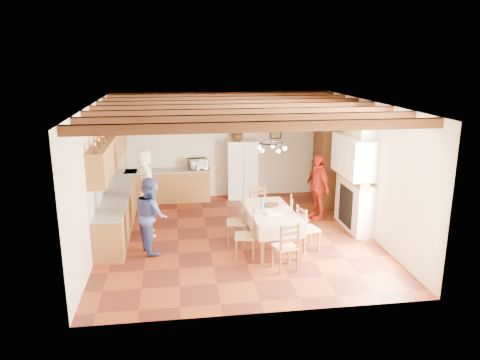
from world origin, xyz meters
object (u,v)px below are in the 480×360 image
object	(u,v)px
chair_left_near	(245,235)
chair_right_near	(308,228)
chair_left_far	(236,221)
chair_end_far	(259,207)
microwave	(198,164)
person_man	(147,193)
person_woman_blue	(151,215)
person_woman_red	(318,187)
chair_right_far	(299,217)
chair_end_near	(285,246)
refrigerator	(242,169)
hutch	(326,160)
dining_table	(270,214)

from	to	relation	value
chair_left_near	chair_right_near	size ratio (longest dim) A/B	1.00
chair_left_far	chair_end_far	world-z (taller)	same
microwave	person_man	bearing A→B (deg)	-132.77
person_woman_blue	person_woman_red	world-z (taller)	person_woman_red
chair_right_far	person_woman_blue	distance (m)	3.24
chair_end_near	person_woman_blue	size ratio (longest dim) A/B	0.60
chair_right_near	chair_right_far	world-z (taller)	same
chair_right_far	person_woman_blue	xyz separation A→B (m)	(-3.21, -0.29, 0.31)
refrigerator	chair_right_near	xyz separation A→B (m)	(0.82, -3.95, -0.35)
chair_right_far	person_woman_red	bearing A→B (deg)	-22.37
chair_left_near	person_woman_blue	bearing A→B (deg)	-97.41
person_man	chair_end_near	bearing A→B (deg)	-141.05
refrigerator	chair_right_near	distance (m)	4.05
refrigerator	person_woman_blue	xyz separation A→B (m)	(-2.42, -3.56, -0.04)
chair_end_near	microwave	size ratio (longest dim) A/B	1.87
hutch	chair_left_near	world-z (taller)	hutch
chair_left_far	microwave	world-z (taller)	microwave
dining_table	chair_right_near	world-z (taller)	chair_right_near
dining_table	chair_left_near	world-z (taller)	chair_left_near
chair_left_near	chair_end_far	size ratio (longest dim) A/B	1.00
chair_left_near	microwave	xyz separation A→B (m)	(-0.71, 4.04, 0.56)
refrigerator	chair_left_far	xyz separation A→B (m)	(-0.62, -3.33, -0.35)
chair_left_far	chair_end_far	distance (m)	1.11
hutch	chair_end_far	size ratio (longest dim) A/B	2.49
hutch	chair_right_far	world-z (taller)	hutch
chair_left_far	chair_right_far	distance (m)	1.42
refrigerator	microwave	bearing A→B (deg)	-172.08
refrigerator	person_woman_red	world-z (taller)	refrigerator
microwave	chair_left_far	bearing A→B (deg)	-94.74
person_woman_blue	chair_end_far	bearing A→B (deg)	-85.14
chair_right_near	person_man	world-z (taller)	person_man
chair_left_far	chair_end_near	size ratio (longest dim) A/B	1.00
dining_table	microwave	xyz separation A→B (m)	(-1.33, 3.54, 0.32)
refrigerator	dining_table	bearing A→B (deg)	-85.48
chair_left_far	hutch	bearing A→B (deg)	138.67
chair_end_near	chair_end_far	distance (m)	2.35
chair_right_near	microwave	world-z (taller)	microwave
hutch	chair_end_far	xyz separation A→B (m)	(-2.16, -1.61, -0.71)
chair_left_far	person_man	bearing A→B (deg)	-103.86
chair_right_far	hutch	bearing A→B (deg)	-18.85
chair_end_near	person_man	size ratio (longest dim) A/B	0.48
refrigerator	chair_right_near	bearing A→B (deg)	-74.86
hutch	person_woman_blue	distance (m)	5.38
chair_end_far	person_man	bearing A→B (deg)	-174.86
dining_table	chair_left_far	distance (m)	0.80
chair_right_near	chair_end_near	size ratio (longest dim) A/B	1.00
chair_left_near	person_woman_blue	xyz separation A→B (m)	(-1.87, 0.58, 0.31)
hutch	dining_table	world-z (taller)	hutch
chair_right_far	person_woman_red	size ratio (longest dim) A/B	0.59
chair_end_far	person_woman_blue	bearing A→B (deg)	-153.84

